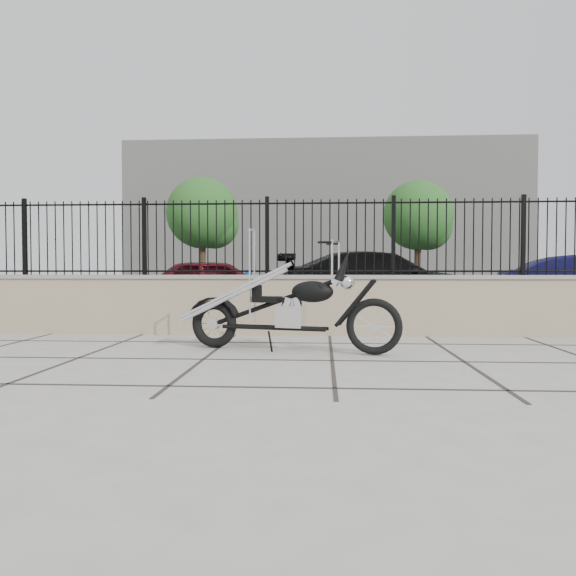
# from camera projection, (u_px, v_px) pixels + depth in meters

# --- Properties ---
(ground_plane) EXTENTS (90.00, 90.00, 0.00)m
(ground_plane) POSITION_uv_depth(u_px,v_px,m) (332.00, 361.00, 6.46)
(ground_plane) COLOR #99968E
(ground_plane) RESTS_ON ground
(parking_lot) EXTENTS (30.00, 30.00, 0.00)m
(parking_lot) POSITION_uv_depth(u_px,v_px,m) (326.00, 300.00, 18.92)
(parking_lot) COLOR black
(parking_lot) RESTS_ON ground
(retaining_wall) EXTENTS (14.00, 0.36, 0.96)m
(retaining_wall) POSITION_uv_depth(u_px,v_px,m) (330.00, 305.00, 8.93)
(retaining_wall) COLOR gray
(retaining_wall) RESTS_ON ground_plane
(iron_fence) EXTENTS (14.00, 0.08, 1.20)m
(iron_fence) POSITION_uv_depth(u_px,v_px,m) (330.00, 237.00, 8.89)
(iron_fence) COLOR black
(iron_fence) RESTS_ON retaining_wall
(background_building) EXTENTS (22.00, 6.00, 8.00)m
(background_building) POSITION_uv_depth(u_px,v_px,m) (325.00, 218.00, 32.75)
(background_building) COLOR beige
(background_building) RESTS_ON ground_plane
(chopper_motorcycle) EXTENTS (2.71, 1.11, 1.61)m
(chopper_motorcycle) POSITION_uv_depth(u_px,v_px,m) (287.00, 289.00, 7.17)
(chopper_motorcycle) COLOR black
(chopper_motorcycle) RESTS_ON ground_plane
(car_red) EXTENTS (4.04, 2.14, 1.31)m
(car_red) POSITION_uv_depth(u_px,v_px,m) (218.00, 286.00, 13.41)
(car_red) COLOR #480A12
(car_red) RESTS_ON parking_lot
(car_black) EXTENTS (5.33, 2.73, 1.48)m
(car_black) POSITION_uv_depth(u_px,v_px,m) (382.00, 282.00, 13.84)
(car_black) COLOR black
(car_black) RESTS_ON parking_lot
(bollard_a) EXTENTS (0.15, 0.15, 1.03)m
(bollard_a) POSITION_uv_depth(u_px,v_px,m) (248.00, 296.00, 10.99)
(bollard_a) COLOR blue
(bollard_a) RESTS_ON ground_plane
(bollard_b) EXTENTS (0.14, 0.14, 0.88)m
(bollard_b) POSITION_uv_depth(u_px,v_px,m) (447.00, 299.00, 11.49)
(bollard_b) COLOR blue
(bollard_b) RESTS_ON ground_plane
(tree_left) EXTENTS (2.97, 2.97, 5.01)m
(tree_left) POSITION_uv_depth(u_px,v_px,m) (202.00, 210.00, 23.32)
(tree_left) COLOR #382619
(tree_left) RESTS_ON ground_plane
(tree_right) EXTENTS (2.85, 2.85, 4.80)m
(tree_right) POSITION_uv_depth(u_px,v_px,m) (418.00, 212.00, 22.90)
(tree_right) COLOR #382619
(tree_right) RESTS_ON ground_plane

